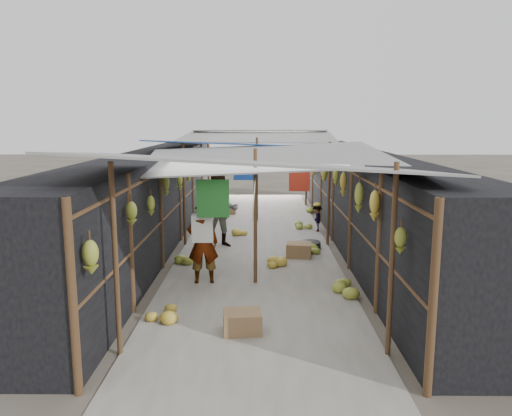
{
  "coord_description": "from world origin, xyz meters",
  "views": [
    {
      "loc": [
        0.08,
        -6.26,
        3.11
      ],
      "look_at": [
        0.0,
        4.31,
        1.25
      ],
      "focal_mm": 35.0,
      "sensor_mm": 36.0,
      "label": 1
    }
  ],
  "objects_px": {
    "vendor_elderly": "(203,243)",
    "vendor_seated": "(317,218)",
    "black_basin": "(309,245)",
    "crate_near": "(242,322)",
    "shopper_blue": "(220,210)"
  },
  "relations": [
    {
      "from": "vendor_elderly",
      "to": "vendor_seated",
      "type": "height_order",
      "value": "vendor_elderly"
    },
    {
      "from": "black_basin",
      "to": "vendor_elderly",
      "type": "xyz_separation_m",
      "value": [
        -2.29,
        -2.67,
        0.72
      ]
    },
    {
      "from": "vendor_elderly",
      "to": "vendor_seated",
      "type": "bearing_deg",
      "value": -129.85
    },
    {
      "from": "shopper_blue",
      "to": "crate_near",
      "type": "bearing_deg",
      "value": -85.35
    },
    {
      "from": "crate_near",
      "to": "vendor_seated",
      "type": "xyz_separation_m",
      "value": [
        1.87,
        6.83,
        0.22
      ]
    },
    {
      "from": "black_basin",
      "to": "vendor_seated",
      "type": "bearing_deg",
      "value": 77.73
    },
    {
      "from": "crate_near",
      "to": "vendor_seated",
      "type": "distance_m",
      "value": 7.09
    },
    {
      "from": "crate_near",
      "to": "black_basin",
      "type": "relative_size",
      "value": 0.95
    },
    {
      "from": "shopper_blue",
      "to": "vendor_seated",
      "type": "relative_size",
      "value": 2.39
    },
    {
      "from": "black_basin",
      "to": "vendor_seated",
      "type": "height_order",
      "value": "vendor_seated"
    },
    {
      "from": "shopper_blue",
      "to": "vendor_seated",
      "type": "xyz_separation_m",
      "value": [
        2.58,
        1.72,
        -0.54
      ]
    },
    {
      "from": "black_basin",
      "to": "shopper_blue",
      "type": "height_order",
      "value": "shopper_blue"
    },
    {
      "from": "shopper_blue",
      "to": "vendor_seated",
      "type": "height_order",
      "value": "shopper_blue"
    },
    {
      "from": "crate_near",
      "to": "vendor_elderly",
      "type": "bearing_deg",
      "value": 104.41
    },
    {
      "from": "crate_near",
      "to": "vendor_elderly",
      "type": "relative_size",
      "value": 0.35
    }
  ]
}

